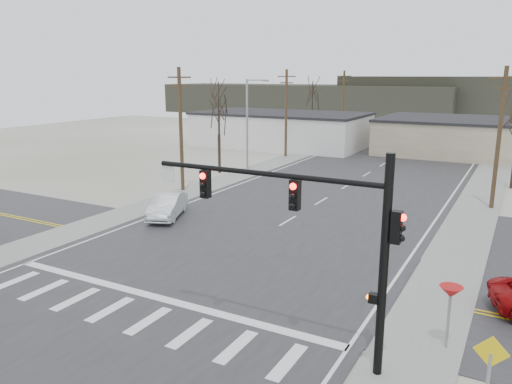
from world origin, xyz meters
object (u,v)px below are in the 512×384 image
Objects in this scene: car_far_a at (461,146)px; traffic_signal_mast at (326,227)px; car_far_b at (418,134)px; sedan_crossing at (167,206)px; fire_hydrant at (165,197)px.

traffic_signal_mast is at bearing 93.83° from car_far_a.
traffic_signal_mast is at bearing -68.20° from car_far_b.
sedan_crossing is at bearing -83.66° from car_far_b.
traffic_signal_mast is at bearing -38.13° from fire_hydrant.
traffic_signal_mast reaches higher than car_far_a.
car_far_a is 12.04m from car_far_b.
sedan_crossing is 43.29m from car_far_a.
fire_hydrant is 0.19× the size of car_far_a.
traffic_signal_mast is 62.70m from car_far_b.
sedan_crossing is at bearing 73.56° from car_far_a.
car_far_b is at bearing 79.15° from fire_hydrant.
sedan_crossing reaches higher than car_far_a.
sedan_crossing is at bearing 144.07° from traffic_signal_mast.
fire_hydrant is (-18.09, 14.20, -4.22)m from traffic_signal_mast.
traffic_signal_mast is 1.86× the size of sedan_crossing.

